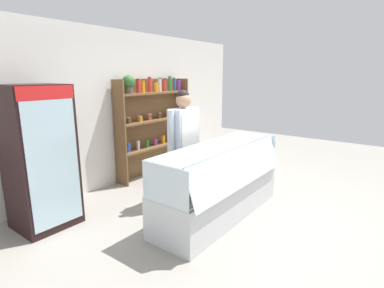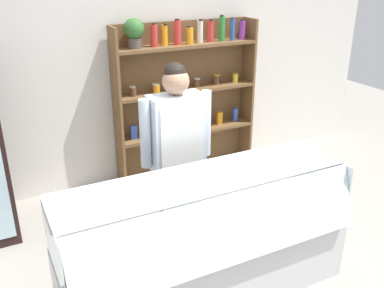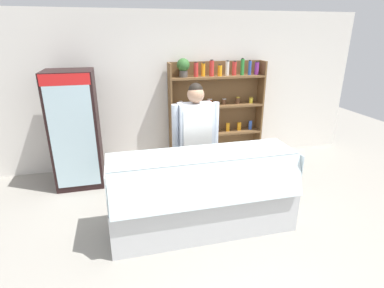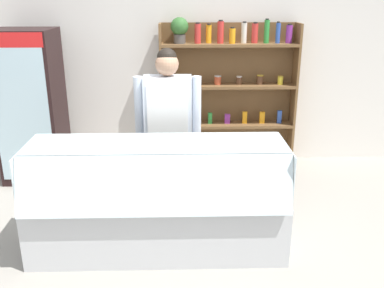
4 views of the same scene
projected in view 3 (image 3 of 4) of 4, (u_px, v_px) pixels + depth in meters
name	position (u px, v px, depth m)	size (l,w,h in m)	color
ground_plane	(221.00, 228.00, 3.82)	(12.00, 12.00, 0.00)	gray
back_wall	(181.00, 90.00, 5.45)	(6.80, 0.10, 2.70)	white
drinks_fridge	(75.00, 130.00, 4.67)	(0.71, 0.67, 1.83)	black
shelving_unit	(214.00, 105.00, 5.50)	(1.75, 0.29, 1.93)	brown
deli_display_case	(202.00, 206.00, 3.72)	(2.24, 0.76, 1.01)	silver
shop_clerk	(196.00, 134.00, 4.12)	(0.66, 0.25, 1.73)	#383D51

